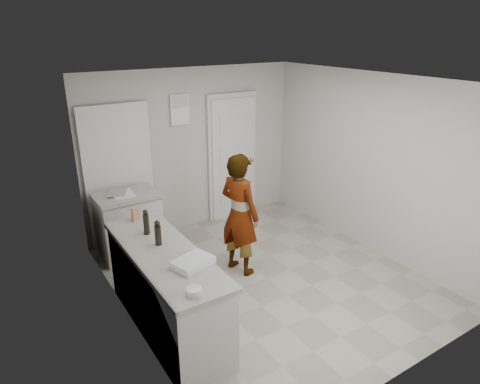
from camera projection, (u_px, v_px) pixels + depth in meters
ground at (266, 278)px, 5.53m from camera, size 4.00×4.00×0.00m
room_shell at (185, 166)px, 6.61m from camera, size 4.00×4.00×4.00m
main_counter at (167, 293)px, 4.49m from camera, size 0.64×1.96×0.93m
side_counter at (129, 227)px, 5.97m from camera, size 0.84×0.61×0.93m
person at (240, 214)px, 5.45m from camera, size 0.53×0.67×1.61m
cake_mix_box at (136, 214)px, 4.97m from camera, size 0.11×0.07×0.16m
spice_jar at (149, 228)px, 4.72m from camera, size 0.06×0.06×0.09m
oil_cruet_a at (158, 233)px, 4.40m from camera, size 0.07×0.07×0.28m
oil_cruet_b at (146, 222)px, 4.63m from camera, size 0.06×0.06×0.29m
baking_dish at (193, 262)px, 4.05m from camera, size 0.43×0.35×0.06m
egg_bowl at (194, 291)px, 3.62m from camera, size 0.14×0.14×0.05m
papers at (123, 194)px, 5.79m from camera, size 0.31×0.38×0.01m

